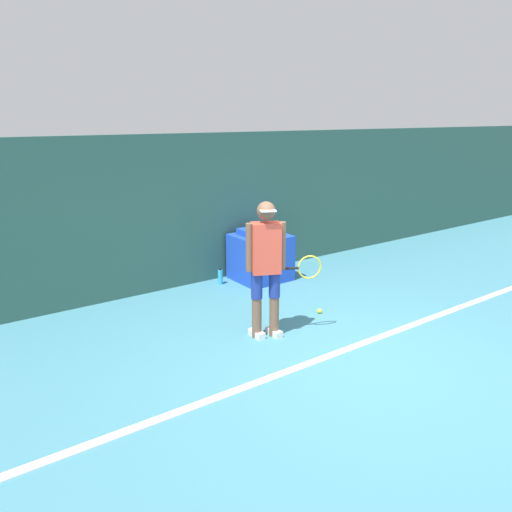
% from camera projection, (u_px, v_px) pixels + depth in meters
% --- Properties ---
extents(ground_plane, '(24.00, 24.00, 0.00)m').
position_uv_depth(ground_plane, '(364.00, 360.00, 5.59)').
color(ground_plane, teal).
extents(back_wall, '(24.00, 0.10, 2.39)m').
position_uv_depth(back_wall, '(204.00, 209.00, 8.01)').
color(back_wall, '#2D564C').
rests_on(back_wall, ground_plane).
extents(court_baseline, '(21.60, 0.10, 0.01)m').
position_uv_depth(court_baseline, '(345.00, 350.00, 5.82)').
color(court_baseline, white).
rests_on(court_baseline, ground_plane).
extents(tennis_player, '(0.86, 0.46, 1.69)m').
position_uv_depth(tennis_player, '(267.00, 264.00, 5.95)').
color(tennis_player, brown).
rests_on(tennis_player, ground_plane).
extents(tennis_ball, '(0.07, 0.07, 0.07)m').
position_uv_depth(tennis_ball, '(320.00, 311.00, 6.91)').
color(tennis_ball, '#D1E533').
rests_on(tennis_ball, ground_plane).
extents(covered_chair, '(0.84, 0.80, 0.86)m').
position_uv_depth(covered_chair, '(260.00, 256.00, 8.26)').
color(covered_chair, blue).
rests_on(covered_chair, ground_plane).
extents(water_bottle, '(0.08, 0.08, 0.26)m').
position_uv_depth(water_bottle, '(220.00, 277.00, 8.09)').
color(water_bottle, '#33ADD6').
rests_on(water_bottle, ground_plane).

